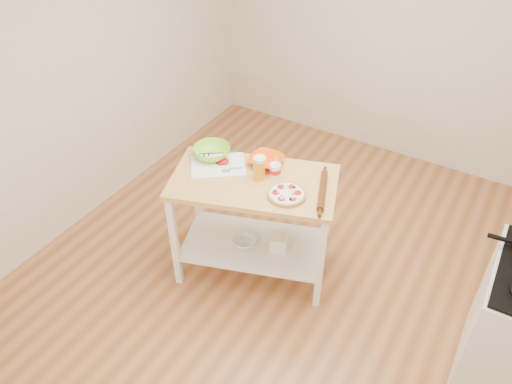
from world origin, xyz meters
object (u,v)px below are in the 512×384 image
object	(u,v)px
knife	(212,154)
rolling_pin	(322,191)
cutting_board	(218,165)
spatula	(232,169)
yogurt_tub	(275,170)
green_bowl	(212,152)
beer_pint	(259,168)
prep_island	(254,207)
pizza	(287,194)
shelf_bin	(279,242)
orange_bowl	(266,161)
shelf_glass_bowl	(245,241)

from	to	relation	value
knife	rolling_pin	distance (m)	0.92
cutting_board	spatula	world-z (taller)	cutting_board
yogurt_tub	spatula	bearing A→B (deg)	-160.09
green_bowl	beer_pint	bearing A→B (deg)	-5.92
spatula	yogurt_tub	world-z (taller)	yogurt_tub
prep_island	pizza	size ratio (longest dim) A/B	4.98
pizza	shelf_bin	distance (m)	0.61
cutting_board	yogurt_tub	bearing A→B (deg)	-22.82
cutting_board	shelf_bin	distance (m)	0.78
cutting_board	prep_island	bearing A→B (deg)	-39.25
spatula	beer_pint	world-z (taller)	beer_pint
prep_island	knife	world-z (taller)	knife
orange_bowl	beer_pint	distance (m)	0.19
prep_island	yogurt_tub	world-z (taller)	yogurt_tub
shelf_bin	pizza	bearing A→B (deg)	-46.91
knife	shelf_glass_bowl	xyz separation A→B (m)	(0.37, -0.14, -0.63)
knife	shelf_bin	size ratio (longest dim) A/B	1.65
beer_pint	shelf_bin	world-z (taller)	beer_pint
pizza	shelf_glass_bowl	xyz separation A→B (m)	(-0.35, -0.00, -0.63)
yogurt_tub	rolling_pin	xyz separation A→B (m)	(0.38, -0.01, -0.03)
prep_island	shelf_bin	size ratio (longest dim) A/B	10.24
spatula	beer_pint	distance (m)	0.23
yogurt_tub	shelf_glass_bowl	bearing A→B (deg)	-136.43
prep_island	shelf_bin	xyz separation A→B (m)	(0.20, 0.06, -0.32)
orange_bowl	beer_pint	bearing A→B (deg)	-75.39
spatula	yogurt_tub	distance (m)	0.33
green_bowl	rolling_pin	world-z (taller)	green_bowl
knife	orange_bowl	bearing A→B (deg)	-22.82
cutting_board	shelf_bin	bearing A→B (deg)	-31.64
prep_island	spatula	world-z (taller)	spatula
yogurt_tub	green_bowl	bearing A→B (deg)	-176.50
prep_island	shelf_bin	world-z (taller)	prep_island
pizza	cutting_board	distance (m)	0.61
rolling_pin	shelf_bin	world-z (taller)	rolling_pin
beer_pint	orange_bowl	bearing A→B (deg)	104.61
shelf_glass_bowl	spatula	bearing A→B (deg)	159.81
spatula	beer_pint	xyz separation A→B (m)	(0.22, 0.03, 0.07)
yogurt_tub	pizza	bearing A→B (deg)	-41.06
green_bowl	shelf_glass_bowl	size ratio (longest dim) A/B	1.41
orange_bowl	shelf_glass_bowl	size ratio (longest dim) A/B	1.25
knife	orange_bowl	size ratio (longest dim) A/B	0.87
orange_bowl	rolling_pin	bearing A→B (deg)	-11.59
knife	orange_bowl	xyz separation A→B (m)	(0.41, 0.12, 0.01)
yogurt_tub	beer_pint	bearing A→B (deg)	-137.03
spatula	shelf_glass_bowl	world-z (taller)	spatula
rolling_pin	shelf_glass_bowl	xyz separation A→B (m)	(-0.55, -0.15, -0.63)
orange_bowl	rolling_pin	size ratio (longest dim) A/B	0.59
spatula	orange_bowl	xyz separation A→B (m)	(0.17, 0.21, 0.01)
knife	rolling_pin	xyz separation A→B (m)	(0.92, 0.01, 0.01)
prep_island	rolling_pin	distance (m)	0.57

